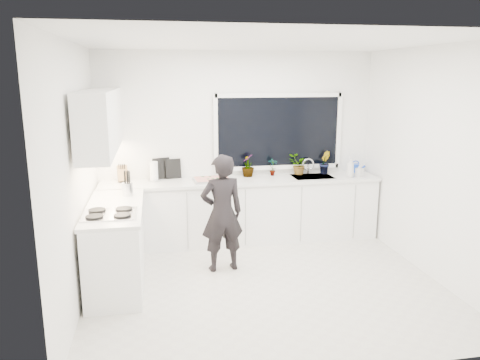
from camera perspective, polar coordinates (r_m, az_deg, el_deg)
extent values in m
cube|color=beige|center=(5.58, 2.98, -12.52)|extent=(4.00, 3.50, 0.02)
cube|color=white|center=(6.85, -0.28, 4.17)|extent=(4.00, 0.02, 2.70)
cube|color=white|center=(5.08, -19.49, 0.42)|extent=(0.02, 3.50, 2.70)
cube|color=white|center=(5.94, 22.37, 1.90)|extent=(0.02, 3.50, 2.70)
cube|color=white|center=(5.06, 3.35, 16.58)|extent=(4.00, 3.50, 0.02)
cube|color=black|center=(6.92, 4.70, 5.89)|extent=(1.80, 0.02, 1.00)
cube|color=white|center=(6.75, 0.19, -3.88)|extent=(3.92, 0.58, 0.88)
cube|color=white|center=(5.62, -14.80, -7.78)|extent=(0.58, 1.60, 0.88)
cube|color=silver|center=(6.62, 0.21, -0.09)|extent=(3.94, 0.62, 0.04)
cube|color=silver|center=(5.48, -15.07, -3.27)|extent=(0.62, 1.60, 0.04)
cube|color=white|center=(5.66, -16.58, 6.95)|extent=(0.34, 2.10, 0.70)
cube|color=silver|center=(6.90, 8.80, 0.04)|extent=(0.58, 0.42, 0.14)
cylinder|color=silver|center=(7.05, 8.31, 1.65)|extent=(0.03, 0.03, 0.22)
cube|color=black|center=(5.14, -15.62, -3.96)|extent=(0.56, 0.48, 0.03)
imported|color=black|center=(5.69, -2.22, -4.06)|extent=(0.57, 0.42, 1.45)
cube|color=silver|center=(6.53, -3.41, 0.02)|extent=(0.54, 0.41, 0.03)
cube|color=red|center=(6.53, -3.42, 0.17)|extent=(0.49, 0.37, 0.01)
cylinder|color=#143FBE|center=(7.29, 13.88, 1.42)|extent=(0.17, 0.17, 0.13)
cylinder|color=white|center=(6.59, -10.45, 0.97)|extent=(0.14, 0.14, 0.26)
cube|color=#965F46|center=(6.65, -14.14, 0.72)|extent=(0.15, 0.13, 0.22)
cylinder|color=#A8A8AC|center=(5.88, -13.55, -1.09)|extent=(0.16, 0.16, 0.16)
cube|color=black|center=(6.73, -8.13, 1.38)|extent=(0.22, 0.06, 0.28)
cube|color=black|center=(6.72, -9.53, 1.41)|extent=(0.24, 0.10, 0.30)
imported|color=#26662D|center=(6.77, 0.97, 1.77)|extent=(0.22, 0.22, 0.32)
imported|color=#26662D|center=(6.86, 4.02, 1.59)|extent=(0.16, 0.15, 0.26)
imported|color=#26662D|center=(6.96, 7.12, 1.86)|extent=(0.29, 0.26, 0.30)
imported|color=#26662D|center=(7.09, 10.24, 2.11)|extent=(0.21, 0.23, 0.34)
imported|color=#D8BF66|center=(6.91, 13.29, 1.55)|extent=(0.13, 0.13, 0.30)
imported|color=#D8BF66|center=(6.98, 14.35, 1.15)|extent=(0.12, 0.12, 0.19)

